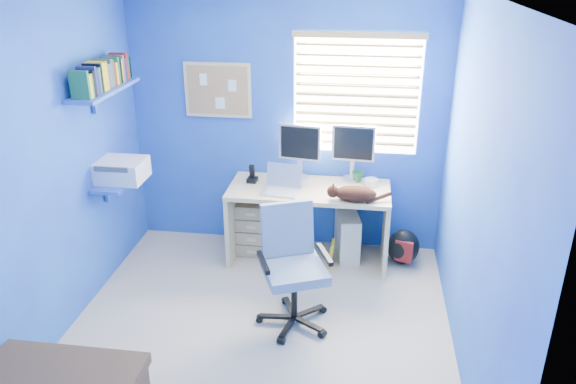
# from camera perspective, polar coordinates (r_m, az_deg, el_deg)

# --- Properties ---
(floor) EXTENTS (3.00, 3.20, 0.00)m
(floor) POSITION_cam_1_polar(r_m,az_deg,el_deg) (4.52, -3.13, -14.33)
(floor) COLOR #B4A68B
(floor) RESTS_ON ground
(wall_back) EXTENTS (3.00, 0.01, 2.50)m
(wall_back) POSITION_cam_1_polar(r_m,az_deg,el_deg) (5.37, -0.17, 7.01)
(wall_back) COLOR blue
(wall_back) RESTS_ON ground
(wall_front) EXTENTS (3.00, 0.01, 2.50)m
(wall_front) POSITION_cam_1_polar(r_m,az_deg,el_deg) (2.54, -10.82, -13.63)
(wall_front) COLOR blue
(wall_front) RESTS_ON ground
(wall_left) EXTENTS (0.01, 3.20, 2.50)m
(wall_left) POSITION_cam_1_polar(r_m,az_deg,el_deg) (4.42, -22.96, 1.45)
(wall_left) COLOR blue
(wall_left) RESTS_ON ground
(wall_right) EXTENTS (0.01, 3.20, 2.50)m
(wall_right) POSITION_cam_1_polar(r_m,az_deg,el_deg) (3.89, 18.68, -0.79)
(wall_right) COLOR blue
(wall_right) RESTS_ON ground
(desk) EXTENTS (1.49, 0.65, 0.74)m
(desk) POSITION_cam_1_polar(r_m,az_deg,el_deg) (5.35, 2.11, -3.24)
(desk) COLOR #CBB58F
(desk) RESTS_ON floor
(laptop) EXTENTS (0.36, 0.30, 0.22)m
(laptop) POSITION_cam_1_polar(r_m,az_deg,el_deg) (5.05, -0.75, 1.11)
(laptop) COLOR silver
(laptop) RESTS_ON desk
(monitor_left) EXTENTS (0.41, 0.18, 0.54)m
(monitor_left) POSITION_cam_1_polar(r_m,az_deg,el_deg) (5.31, 1.21, 4.09)
(monitor_left) COLOR silver
(monitor_left) RESTS_ON desk
(monitor_right) EXTENTS (0.41, 0.15, 0.54)m
(monitor_right) POSITION_cam_1_polar(r_m,az_deg,el_deg) (5.32, 6.62, 3.97)
(monitor_right) COLOR silver
(monitor_right) RESTS_ON desk
(phone) EXTENTS (0.10, 0.12, 0.17)m
(phone) POSITION_cam_1_polar(r_m,az_deg,el_deg) (5.31, -3.66, 1.90)
(phone) COLOR black
(phone) RESTS_ON desk
(mug) EXTENTS (0.10, 0.09, 0.10)m
(mug) POSITION_cam_1_polar(r_m,az_deg,el_deg) (5.35, 7.07, 1.54)
(mug) COLOR #1B5D31
(mug) RESTS_ON desk
(cd_spindle) EXTENTS (0.13, 0.13, 0.07)m
(cd_spindle) POSITION_cam_1_polar(r_m,az_deg,el_deg) (5.28, 8.44, 0.97)
(cd_spindle) COLOR silver
(cd_spindle) RESTS_ON desk
(cat) EXTENTS (0.38, 0.21, 0.13)m
(cat) POSITION_cam_1_polar(r_m,az_deg,el_deg) (4.93, 6.85, -0.16)
(cat) COLOR black
(cat) RESTS_ON desk
(tower_pc) EXTENTS (0.27, 0.47, 0.45)m
(tower_pc) POSITION_cam_1_polar(r_m,az_deg,el_deg) (5.48, 6.03, -4.37)
(tower_pc) COLOR beige
(tower_pc) RESTS_ON floor
(drawer_boxes) EXTENTS (0.35, 0.28, 0.54)m
(drawer_boxes) POSITION_cam_1_polar(r_m,az_deg,el_deg) (5.51, -3.47, -3.56)
(drawer_boxes) COLOR tan
(drawer_boxes) RESTS_ON floor
(yellow_book) EXTENTS (0.03, 0.17, 0.24)m
(yellow_book) POSITION_cam_1_polar(r_m,az_deg,el_deg) (5.36, 4.39, -6.26)
(yellow_book) COLOR yellow
(yellow_book) RESTS_ON floor
(backpack) EXTENTS (0.36, 0.32, 0.35)m
(backpack) POSITION_cam_1_polar(r_m,az_deg,el_deg) (5.45, 11.63, -5.48)
(backpack) COLOR black
(backpack) RESTS_ON floor
(office_chair) EXTENTS (0.73, 0.73, 0.96)m
(office_chair) POSITION_cam_1_polar(r_m,az_deg,el_deg) (4.48, 0.48, -9.08)
(office_chair) COLOR black
(office_chair) RESTS_ON floor
(window_blinds) EXTENTS (1.15, 0.05, 1.10)m
(window_blinds) POSITION_cam_1_polar(r_m,az_deg,el_deg) (5.22, 6.97, 9.75)
(window_blinds) COLOR white
(window_blinds) RESTS_ON ground
(corkboard) EXTENTS (0.64, 0.02, 0.52)m
(corkboard) POSITION_cam_1_polar(r_m,az_deg,el_deg) (5.41, -7.15, 10.23)
(corkboard) COLOR #CBB58F
(corkboard) RESTS_ON ground
(wall_shelves) EXTENTS (0.42, 0.90, 1.05)m
(wall_shelves) POSITION_cam_1_polar(r_m,az_deg,el_deg) (4.92, -17.55, 6.61)
(wall_shelves) COLOR blue
(wall_shelves) RESTS_ON ground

